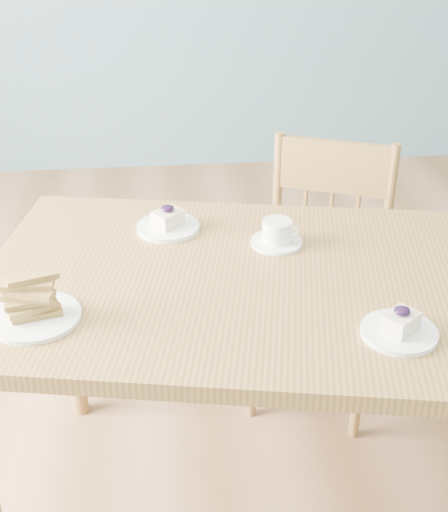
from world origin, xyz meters
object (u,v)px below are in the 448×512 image
(cheesecake_plate_near, at_px, (400,328))
(coffee_cup, at_px, (277,234))
(dining_table, at_px, (281,306))
(biscotti_plate, at_px, (33,305))
(dining_chair, at_px, (321,278))
(cheesecake_plate_far, at_px, (168,223))

(cheesecake_plate_near, relative_size, coffee_cup, 1.21)
(dining_table, height_order, biscotti_plate, biscotti_plate)
(dining_chair, relative_size, biscotti_plate, 4.46)
(cheesecake_plate_far, distance_m, coffee_cup, 0.30)
(cheesecake_plate_far, bearing_deg, biscotti_plate, -126.92)
(dining_chair, bearing_deg, cheesecake_plate_far, -132.36)
(coffee_cup, xyz_separation_m, biscotti_plate, (-0.57, -0.29, 0.01))
(dining_chair, relative_size, coffee_cup, 6.62)
(dining_chair, height_order, biscotti_plate, dining_chair)
(cheesecake_plate_near, height_order, cheesecake_plate_far, cheesecake_plate_far)
(dining_table, height_order, coffee_cup, coffee_cup)
(cheesecake_plate_near, height_order, biscotti_plate, biscotti_plate)
(dining_chair, xyz_separation_m, coffee_cup, (-0.21, -0.34, 0.35))
(dining_chair, xyz_separation_m, cheesecake_plate_near, (-0.02, -0.76, 0.33))
(dining_chair, height_order, cheesecake_plate_far, dining_chair)
(dining_chair, distance_m, coffee_cup, 0.53)
(dining_chair, height_order, coffee_cup, dining_chair)
(cheesecake_plate_near, bearing_deg, dining_table, 129.65)
(cheesecake_plate_far, bearing_deg, coffee_cup, -21.76)
(dining_table, relative_size, coffee_cup, 11.76)
(dining_table, height_order, dining_chair, dining_chair)
(coffee_cup, bearing_deg, dining_chair, 83.31)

